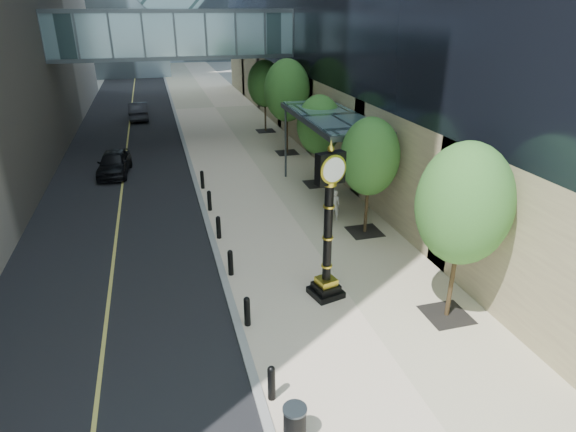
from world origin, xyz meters
The scene contains 13 objects.
ground centered at (0.00, 0.00, 0.00)m, with size 320.00×320.00×0.00m, color gray.
road centered at (-7.00, 40.00, 0.01)m, with size 8.00×180.00×0.02m, color black.
sidewalk centered at (1.00, 40.00, 0.03)m, with size 8.00×180.00×0.06m, color beige.
curb centered at (-3.00, 40.00, 0.04)m, with size 0.25×180.00×0.07m, color gray.
skywalk centered at (-3.00, 28.00, 7.71)m, with size 17.00×4.20×5.80m.
entrance_canopy centered at (3.48, 14.00, 4.19)m, with size 3.00×8.00×4.38m.
bollard_row centered at (-2.70, 9.00, 0.51)m, with size 0.20×16.20×0.90m.
street_trees centered at (3.60, 16.40, 3.82)m, with size 3.00×28.73×6.16m.
street_clock centered at (0.23, 5.15, 2.36)m, with size 1.20×1.20×5.31m.
trash_bin centered at (-2.49, -0.38, 0.51)m, with size 0.52×0.52×0.90m, color black.
pedestrian centered at (2.71, 11.06, 0.82)m, with size 0.55×0.36×1.51m, color beige.
car_near centered at (-7.45, 20.96, 0.73)m, with size 1.67×4.14×1.41m, color black.
car_far centered at (-6.20, 36.47, 0.77)m, with size 1.59×4.56×1.50m, color black.
Camera 1 is at (-4.79, -8.13, 9.21)m, focal length 30.00 mm.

